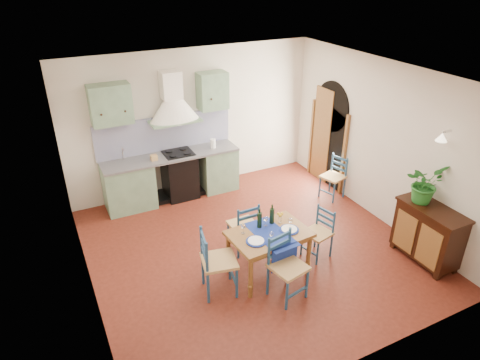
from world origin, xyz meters
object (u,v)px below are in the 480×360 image
object	(u,v)px
dining_table	(269,237)
chair_near	(286,266)
potted_plant	(424,183)
sideboard	(428,232)

from	to	relation	value
dining_table	chair_near	size ratio (longest dim) A/B	1.24
dining_table	chair_near	distance (m)	0.53
chair_near	potted_plant	xyz separation A→B (m)	(2.35, -0.04, 0.74)
chair_near	sideboard	distance (m)	2.37
dining_table	sideboard	size ratio (longest dim) A/B	1.13
dining_table	chair_near	world-z (taller)	dining_table
potted_plant	sideboard	bearing A→B (deg)	-88.56
dining_table	chair_near	bearing A→B (deg)	-92.61
sideboard	potted_plant	size ratio (longest dim) A/B	1.73
potted_plant	dining_table	bearing A→B (deg)	166.57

